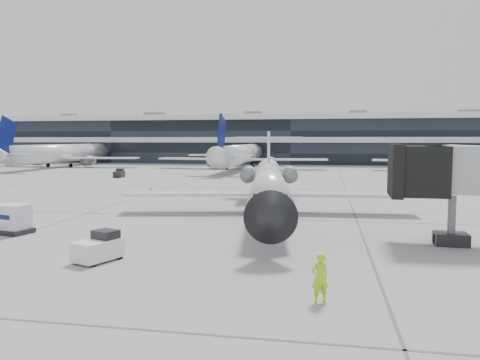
% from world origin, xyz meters
% --- Properties ---
extents(ground, '(220.00, 220.00, 0.00)m').
position_xyz_m(ground, '(0.00, 0.00, 0.00)').
color(ground, gray).
rests_on(ground, ground).
extents(terminal, '(170.00, 22.00, 10.00)m').
position_xyz_m(terminal, '(0.00, 82.00, 5.00)').
color(terminal, black).
rests_on(terminal, ground).
extents(bg_jet_left, '(32.00, 40.00, 9.60)m').
position_xyz_m(bg_jet_left, '(-45.00, 55.00, 0.00)').
color(bg_jet_left, silver).
rests_on(bg_jet_left, ground).
extents(bg_jet_center, '(32.00, 40.00, 9.60)m').
position_xyz_m(bg_jet_center, '(-8.00, 55.00, 0.00)').
color(bg_jet_center, silver).
rests_on(bg_jet_center, ground).
extents(bg_jet_right, '(32.00, 40.00, 9.60)m').
position_xyz_m(bg_jet_right, '(32.00, 55.00, 0.00)').
color(bg_jet_right, silver).
rests_on(bg_jet_right, ground).
extents(regional_jet, '(22.25, 27.77, 6.41)m').
position_xyz_m(regional_jet, '(3.59, 2.47, 2.19)').
color(regional_jet, silver).
rests_on(regional_jet, ground).
extents(ramp_worker, '(0.76, 0.67, 1.75)m').
position_xyz_m(ramp_worker, '(7.69, -16.66, 0.87)').
color(ramp_worker, '#B3F319').
rests_on(ramp_worker, ground).
extents(baggage_tug, '(1.99, 2.49, 1.38)m').
position_xyz_m(baggage_tug, '(-2.48, -12.89, 0.62)').
color(baggage_tug, white).
rests_on(baggage_tug, ground).
extents(cargo_uld, '(2.36, 1.94, 1.70)m').
position_xyz_m(cargo_uld, '(-10.62, -7.92, 0.86)').
color(cargo_uld, black).
rests_on(cargo_uld, ground).
extents(traffic_cone, '(0.55, 0.55, 0.62)m').
position_xyz_m(traffic_cone, '(-10.70, 14.68, 0.29)').
color(traffic_cone, orange).
rests_on(traffic_cone, ground).
extents(far_tug, '(1.33, 2.09, 1.27)m').
position_xyz_m(far_tug, '(-22.34, 31.95, 0.57)').
color(far_tug, black).
rests_on(far_tug, ground).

